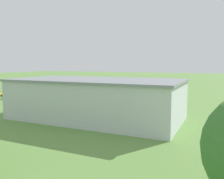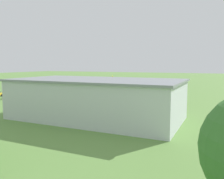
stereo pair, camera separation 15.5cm
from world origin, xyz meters
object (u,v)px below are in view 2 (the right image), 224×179
Objects in this scene: windsock at (63,78)px; car_black at (76,99)px; car_green at (53,98)px; hangar at (96,99)px; car_grey at (11,95)px; person_by_parked_cars at (152,102)px; car_orange at (27,97)px; person_walking_on_apron at (177,109)px; biplane at (110,83)px.

car_black is at bearing 133.23° from windsock.
hangar is at bearing 146.71° from car_green.
windsock is (-3.30, -19.93, 3.76)m from car_grey.
car_grey is 39.57m from person_by_parked_cars.
car_grey is at bearing -3.45° from car_orange.
car_orange reaches higher than car_grey.
hangar is 18.41m from car_black.
hangar is 35.92m from car_grey.
person_by_parked_cars is (6.89, -7.32, -0.11)m from person_walking_on_apron.
hangar is 6.32× the size of car_black.
person_walking_on_apron is (-46.06, 1.66, 0.01)m from car_grey.
person_walking_on_apron reaches higher than car_orange.
hangar is at bearing 110.33° from biplane.
hangar reaches higher than windsock.
car_black is 18.70m from person_by_parked_cars.
windsock is at bearing -46.30° from hangar.
car_green is 25.62m from person_by_parked_cars.
car_black is at bearing -45.63° from hangar.
biplane is 19.09m from person_by_parked_cars.
biplane reaches higher than car_orange.
car_orange is 2.66× the size of person_walking_on_apron.
biplane is at bearing -69.67° from hangar.
car_black is 1.01× the size of car_green.
hangar is 29.88m from car_orange.
hangar is at bearing 133.70° from windsock.
hangar is at bearing 160.50° from car_grey.
person_walking_on_apron reaches higher than car_grey.
hangar is 23.84m from car_green.
biplane is (10.35, -27.94, 0.43)m from hangar.
car_grey is (33.77, -11.96, -2.60)m from hangar.
hangar is 3.77× the size of biplane.
person_by_parked_cars is at bearing 158.31° from windsock.
car_grey is 2.39× the size of person_walking_on_apron.
car_black is 26.18m from windsock.
person_walking_on_apron is 10.05m from person_by_parked_cars.
hangar is at bearing 72.99° from person_by_parked_cars.
hangar is 6.36× the size of car_green.
windsock is at bearing -81.44° from car_orange.
windsock reaches higher than person_walking_on_apron.
windsock is at bearing -46.77° from car_black.
windsock is at bearing -11.09° from biplane.
biplane is at bearing -145.69° from car_grey.
car_orange is (14.68, 1.44, 0.07)m from car_black.
car_grey is (21.03, 1.06, 0.06)m from car_black.
windsock reaches higher than person_by_parked_cars.
car_green is 32.20m from person_walking_on_apron.
car_orange is at bearing 43.80° from biplane.
car_green reaches higher than person_by_parked_cars.
windsock reaches higher than car_orange.
windsock is at bearing -99.40° from car_grey.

